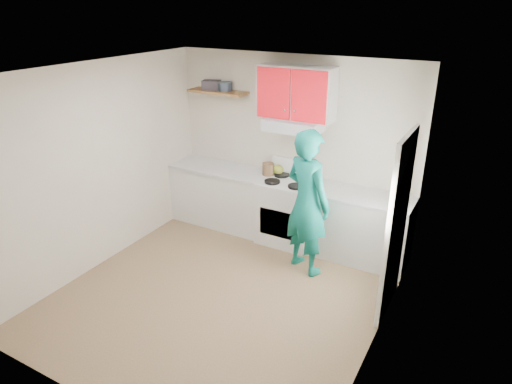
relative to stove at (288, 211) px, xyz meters
The scene contains 21 objects.
floor 1.64m from the stove, 93.63° to the right, with size 3.80×3.80×0.00m, color brown.
ceiling 2.66m from the stove, 93.63° to the right, with size 3.60×3.80×0.04m, color white.
back_wall 0.91m from the stove, 107.10° to the left, with size 3.60×0.04×2.60m, color beige.
front_wall 3.58m from the stove, 91.65° to the right, with size 3.60×0.04×2.60m, color beige.
left_wall 2.61m from the stove, 140.34° to the right, with size 0.04×3.80×2.60m, color beige.
right_wall 2.46m from the stove, 42.81° to the right, with size 0.04×3.80×2.60m, color beige.
door 1.97m from the stove, 27.58° to the right, with size 0.05×0.85×2.05m, color white.
door_glass 2.11m from the stove, 27.97° to the right, with size 0.01×0.55×0.95m, color white.
counter_left 1.14m from the stove, behind, with size 1.52×0.60×0.90m, color silver.
counter_right 1.04m from the stove, ahead, with size 1.32×0.60×0.90m, color silver.
stove is the anchor object (origin of this frame).
range_hood 1.24m from the stove, 90.00° to the left, with size 0.76×0.44×0.15m, color silver.
upper_cabinets 1.67m from the stove, 90.00° to the left, with size 1.02×0.33×0.70m, color red.
shelf 2.01m from the stove, behind, with size 0.90×0.30×0.04m, color brown.
books 2.15m from the stove, behind, with size 0.26×0.18×0.13m, color #393239.
tin 2.01m from the stove, 169.66° to the left, with size 0.21×0.21×0.13m, color #333D4C.
kettle 0.62m from the stove, 144.69° to the left, with size 0.17×0.17×0.14m, color olive.
crock 0.66m from the stove, 166.48° to the left, with size 0.16×0.16×0.20m, color #513923.
cutting_board 0.98m from the stove, ahead, with size 0.32×0.23×0.02m, color olive.
silicone_mat 1.55m from the stove, ahead, with size 0.27×0.23×0.01m, color red.
person 0.91m from the stove, 47.42° to the right, with size 0.68×0.45×1.88m, color #0B6459.
Camera 1 is at (2.56, -3.78, 3.25)m, focal length 31.91 mm.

